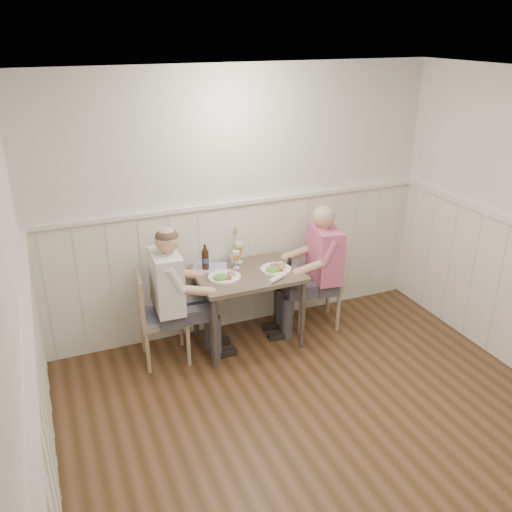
# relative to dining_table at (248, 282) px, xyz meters

# --- Properties ---
(ground_plane) EXTENTS (4.50, 4.50, 0.00)m
(ground_plane) POSITION_rel_dining_table_xyz_m (0.09, -1.84, -0.65)
(ground_plane) COLOR #422C16
(room_shell) EXTENTS (4.04, 4.54, 2.60)m
(room_shell) POSITION_rel_dining_table_xyz_m (0.09, -1.84, 0.87)
(room_shell) COLOR silver
(room_shell) RESTS_ON ground
(wainscot) EXTENTS (4.00, 4.49, 1.34)m
(wainscot) POSITION_rel_dining_table_xyz_m (0.09, -1.15, 0.04)
(wainscot) COLOR beige
(wainscot) RESTS_ON ground
(dining_table) EXTENTS (0.98, 0.70, 0.75)m
(dining_table) POSITION_rel_dining_table_xyz_m (0.00, 0.00, 0.00)
(dining_table) COLOR brown
(dining_table) RESTS_ON ground
(chair_right) EXTENTS (0.55, 0.55, 0.96)m
(chair_right) POSITION_rel_dining_table_xyz_m (0.84, 0.06, -0.13)
(chair_right) COLOR tan
(chair_right) RESTS_ON ground
(chair_left) EXTENTS (0.46, 0.46, 0.91)m
(chair_left) POSITION_rel_dining_table_xyz_m (-0.88, 0.02, -0.16)
(chair_left) COLOR tan
(chair_left) RESTS_ON ground
(man_in_pink) EXTENTS (0.66, 0.46, 1.35)m
(man_in_pink) POSITION_rel_dining_table_xyz_m (0.76, -0.03, -0.09)
(man_in_pink) COLOR #3F3F47
(man_in_pink) RESTS_ON ground
(diner_cream) EXTENTS (0.63, 0.44, 1.35)m
(diner_cream) POSITION_rel_dining_table_xyz_m (-0.75, -0.05, -0.09)
(diner_cream) COLOR #3F3F47
(diner_cream) RESTS_ON ground
(plate_man) EXTENTS (0.29, 0.29, 0.07)m
(plate_man) POSITION_rel_dining_table_xyz_m (0.26, -0.06, 0.12)
(plate_man) COLOR white
(plate_man) RESTS_ON dining_table
(plate_diner) EXTENTS (0.30, 0.30, 0.08)m
(plate_diner) POSITION_rel_dining_table_xyz_m (-0.26, -0.04, 0.12)
(plate_diner) COLOR white
(plate_diner) RESTS_ON dining_table
(beer_glass_a) EXTENTS (0.08, 0.08, 0.20)m
(beer_glass_a) POSITION_rel_dining_table_xyz_m (0.01, 0.26, 0.23)
(beer_glass_a) COLOR silver
(beer_glass_a) RESTS_ON dining_table
(beer_glass_b) EXTENTS (0.07, 0.07, 0.18)m
(beer_glass_b) POSITION_rel_dining_table_xyz_m (-0.06, 0.14, 0.22)
(beer_glass_b) COLOR silver
(beer_glass_b) RESTS_ON dining_table
(beer_bottle) EXTENTS (0.07, 0.07, 0.25)m
(beer_bottle) POSITION_rel_dining_table_xyz_m (-0.34, 0.23, 0.21)
(beer_bottle) COLOR black
(beer_bottle) RESTS_ON dining_table
(rolled_napkin) EXTENTS (0.20, 0.13, 0.04)m
(rolled_napkin) POSITION_rel_dining_table_xyz_m (0.19, -0.26, 0.12)
(rolled_napkin) COLOR white
(rolled_napkin) RESTS_ON dining_table
(grass_vase) EXTENTS (0.05, 0.05, 0.42)m
(grass_vase) POSITION_rel_dining_table_xyz_m (-0.06, 0.24, 0.29)
(grass_vase) COLOR silver
(grass_vase) RESTS_ON dining_table
(gingham_mat) EXTENTS (0.39, 0.35, 0.01)m
(gingham_mat) POSITION_rel_dining_table_xyz_m (-0.30, 0.24, 0.10)
(gingham_mat) COLOR #4751A4
(gingham_mat) RESTS_ON dining_table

